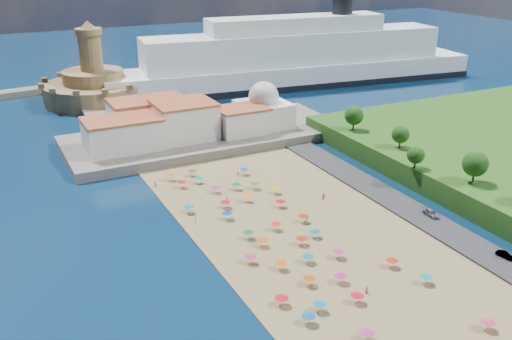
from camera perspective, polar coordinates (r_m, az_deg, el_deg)
ground at (r=123.29m, az=3.60°, el=-7.66°), size 700.00×700.00×0.00m
terrace at (r=187.07m, az=-4.99°, el=3.37°), size 90.00×36.00×3.00m
jetty at (r=213.16m, az=-14.07°, el=5.03°), size 18.00×70.00×2.40m
waterfront_buildings at (r=181.57m, az=-8.96°, el=4.72°), size 57.00×29.00×11.00m
domed_building at (r=191.07m, az=0.76°, el=6.20°), size 16.00×16.00×15.00m
fortress at (r=240.24m, az=-15.89°, el=8.08°), size 40.00×40.00×32.40m
cruise_ship at (r=260.04m, az=3.92°, el=10.85°), size 172.13×44.84×37.26m
beach_parasols at (r=113.67m, az=5.83°, el=-9.26°), size 32.54×113.60×2.20m
beachgoers at (r=131.92m, az=0.27°, el=-4.96°), size 36.59×99.95×1.88m
parked_cars at (r=131.80m, az=21.37°, el=-6.52°), size 2.25×37.72×1.40m
hillside_trees at (r=145.69m, az=21.29°, el=0.05°), size 13.72×112.90×7.99m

